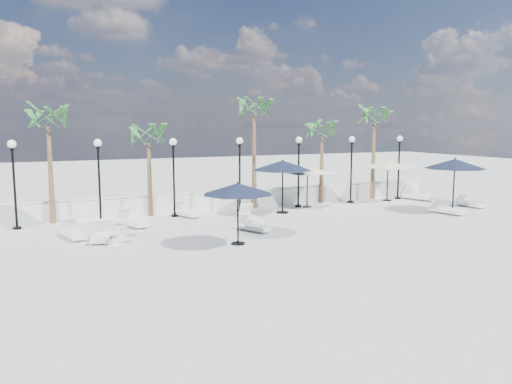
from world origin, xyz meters
name	(u,v)px	position (x,y,z in m)	size (l,w,h in m)	color
ground	(304,236)	(0.00, 0.00, 0.00)	(100.00, 100.00, 0.00)	#AEAFA9
balustrade	(233,200)	(0.00, 7.50, 0.47)	(26.00, 0.30, 1.01)	silver
lamppost_0	(14,172)	(-10.50, 6.50, 2.49)	(0.36, 0.36, 3.84)	black
lamppost_1	(99,169)	(-7.00, 6.50, 2.49)	(0.36, 0.36, 3.84)	black
lamppost_2	(174,166)	(-3.50, 6.50, 2.49)	(0.36, 0.36, 3.84)	black
lamppost_3	(240,164)	(0.00, 6.50, 2.49)	(0.36, 0.36, 3.84)	black
lamppost_4	(299,162)	(3.50, 6.50, 2.49)	(0.36, 0.36, 3.84)	black
lamppost_5	(351,160)	(7.00, 6.50, 2.49)	(0.36, 0.36, 3.84)	black
lamppost_6	(399,158)	(10.50, 6.50, 2.49)	(0.36, 0.36, 3.84)	black
palm_0	(48,123)	(-9.00, 7.30, 4.53)	(2.60, 2.60, 5.50)	brown
palm_1	(148,140)	(-4.50, 7.30, 3.75)	(2.60, 2.60, 4.70)	brown
palm_2	(254,113)	(1.20, 7.30, 5.12)	(2.60, 2.60, 6.10)	brown
palm_3	(322,134)	(5.50, 7.30, 3.95)	(2.60, 2.60, 4.90)	brown
palm_4	(375,121)	(9.20, 7.30, 4.73)	(2.60, 2.60, 5.70)	brown
lounger_0	(73,233)	(-8.47, 3.54, 0.22)	(0.91, 1.85, 0.66)	white
lounger_1	(133,221)	(-5.88, 4.89, 0.24)	(1.21, 1.97, 0.70)	white
lounger_2	(101,235)	(-7.53, 2.66, 0.22)	(1.09, 1.86, 0.67)	white
lounger_3	(250,218)	(-0.83, 3.38, 0.24)	(0.86, 1.98, 0.72)	white
lounger_4	(186,212)	(-3.00, 6.22, 0.23)	(1.13, 1.89, 0.67)	white
lounger_5	(253,226)	(-1.44, 1.76, 0.20)	(1.11, 1.69, 0.61)	white
lounger_6	(447,210)	(9.15, 1.31, 0.23)	(0.94, 1.90, 0.68)	white
lounger_7	(418,196)	(11.26, 5.60, 0.26)	(1.22, 2.21, 0.79)	white
lounger_8	(471,203)	(12.00, 2.35, 0.21)	(0.54, 1.65, 0.62)	white
side_table_0	(114,237)	(-7.22, 1.65, 0.30)	(0.52, 0.52, 0.50)	white
side_table_1	(121,231)	(-6.74, 2.81, 0.28)	(0.48, 0.48, 0.47)	white
side_table_2	(328,206)	(4.24, 4.69, 0.26)	(0.45, 0.45, 0.44)	white
parasol_navy_left	(238,189)	(-2.96, -0.13, 2.09)	(2.69, 2.69, 2.37)	black
parasol_navy_mid	(283,166)	(1.78, 5.14, 2.43)	(3.08, 3.08, 2.76)	black
parasol_navy_right	(455,164)	(10.23, 1.95, 2.45)	(3.11, 3.11, 2.79)	black
parasol_cream_sq_a	(307,167)	(3.88, 6.20, 2.22)	(4.88, 4.88, 2.40)	black
parasol_cream_sq_b	(388,162)	(9.42, 6.20, 2.33)	(5.02, 5.02, 2.52)	black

